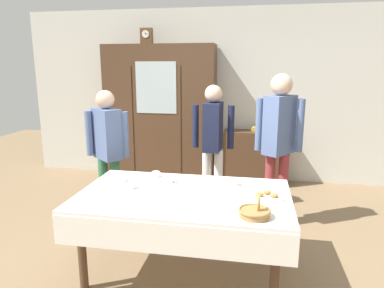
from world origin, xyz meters
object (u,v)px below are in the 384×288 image
(book_stack, at_px, (256,129))
(tea_cup_back_edge, at_px, (234,183))
(mantel_clock, at_px, (147,36))
(spoon_mid_right, at_px, (154,197))
(tea_cup_far_right, at_px, (131,186))
(tea_cup_front_edge, at_px, (122,179))
(bread_basket, at_px, (254,212))
(pastry_plate, at_px, (267,196))
(bookshelf_low, at_px, (255,157))
(person_behind_table_left, at_px, (108,144))
(tea_cup_near_left, at_px, (169,180))
(tea_cup_mid_left, at_px, (156,175))
(spoon_far_right, at_px, (148,208))
(dining_table, at_px, (183,205))
(wall_cabinet, at_px, (161,114))
(person_near_right_end, at_px, (213,136))
(person_behind_table_right, at_px, (279,135))

(book_stack, height_order, tea_cup_back_edge, book_stack)
(mantel_clock, distance_m, spoon_mid_right, 3.19)
(tea_cup_far_right, relative_size, tea_cup_front_edge, 1.00)
(bread_basket, bearing_deg, pastry_plate, 75.91)
(bookshelf_low, height_order, person_behind_table_left, person_behind_table_left)
(tea_cup_far_right, distance_m, tea_cup_near_left, 0.37)
(tea_cup_mid_left, xyz_separation_m, person_behind_table_left, (-0.72, 0.52, 0.17))
(spoon_far_right, bearing_deg, dining_table, 57.50)
(tea_cup_back_edge, relative_size, tea_cup_mid_left, 1.00)
(tea_cup_front_edge, bearing_deg, dining_table, -19.87)
(wall_cabinet, xyz_separation_m, tea_cup_front_edge, (0.27, -2.36, -0.30))
(spoon_mid_right, xyz_separation_m, person_behind_table_left, (-0.85, 1.02, 0.19))
(mantel_clock, relative_size, bread_basket, 1.00)
(book_stack, relative_size, person_near_right_end, 0.14)
(wall_cabinet, height_order, tea_cup_far_right, wall_cabinet)
(wall_cabinet, relative_size, spoon_mid_right, 18.00)
(tea_cup_near_left, relative_size, bread_basket, 0.54)
(spoon_mid_right, relative_size, person_near_right_end, 0.07)
(book_stack, bearing_deg, person_near_right_end, -114.78)
(tea_cup_near_left, relative_size, spoon_mid_right, 1.09)
(tea_cup_far_right, bearing_deg, person_behind_table_right, 39.28)
(tea_cup_front_edge, distance_m, pastry_plate, 1.34)
(mantel_clock, bearing_deg, pastry_plate, -54.57)
(pastry_plate, bearing_deg, person_behind_table_right, 82.26)
(tea_cup_mid_left, bearing_deg, spoon_mid_right, -75.60)
(bookshelf_low, relative_size, person_near_right_end, 0.62)
(wall_cabinet, height_order, bread_basket, wall_cabinet)
(bookshelf_low, xyz_separation_m, person_near_right_end, (-0.54, -1.16, 0.56))
(pastry_plate, xyz_separation_m, spoon_far_right, (-0.91, -0.39, -0.01))
(tea_cup_mid_left, height_order, spoon_mid_right, tea_cup_mid_left)
(tea_cup_front_edge, bearing_deg, wall_cabinet, 96.47)
(mantel_clock, bearing_deg, spoon_far_right, -73.10)
(tea_cup_mid_left, height_order, person_near_right_end, person_near_right_end)
(tea_cup_back_edge, bearing_deg, person_behind_table_left, 157.52)
(dining_table, height_order, spoon_mid_right, spoon_mid_right)
(tea_cup_near_left, height_order, tea_cup_front_edge, same)
(dining_table, xyz_separation_m, tea_cup_front_edge, (-0.63, 0.23, 0.12))
(bookshelf_low, relative_size, tea_cup_mid_left, 7.63)
(mantel_clock, distance_m, pastry_plate, 3.44)
(mantel_clock, distance_m, tea_cup_mid_left, 2.74)
(bookshelf_low, distance_m, tea_cup_back_edge, 2.36)
(dining_table, distance_m, spoon_mid_right, 0.26)
(tea_cup_far_right, xyz_separation_m, tea_cup_near_left, (0.30, 0.22, 0.00))
(pastry_plate, bearing_deg, tea_cup_back_edge, 138.47)
(wall_cabinet, height_order, bookshelf_low, wall_cabinet)
(spoon_mid_right, bearing_deg, book_stack, 72.83)
(person_behind_table_right, bearing_deg, bookshelf_low, 98.96)
(spoon_far_right, bearing_deg, person_near_right_end, 81.03)
(tea_cup_far_right, relative_size, spoon_far_right, 1.09)
(pastry_plate, bearing_deg, bookshelf_low, 91.95)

